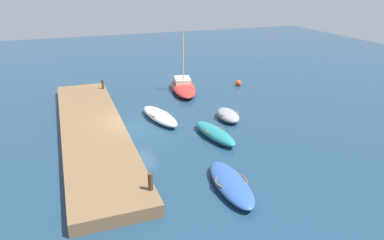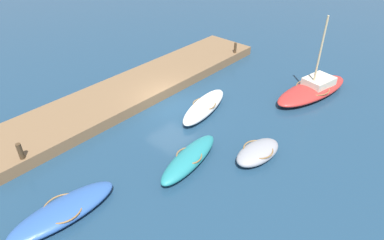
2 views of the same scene
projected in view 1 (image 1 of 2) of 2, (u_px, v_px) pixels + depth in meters
name	position (u px, v px, depth m)	size (l,w,h in m)	color
ground_plane	(135.00, 129.00, 24.34)	(84.00, 84.00, 0.00)	navy
dock_platform	(93.00, 130.00, 23.34)	(19.86, 3.94, 0.63)	brown
sailboat_red	(183.00, 86.00, 32.16)	(6.46, 3.17, 5.13)	#B72D28
rowboat_teal	(215.00, 133.00, 22.85)	(4.36, 1.83, 0.68)	teal
dinghy_grey	(228.00, 115.00, 25.78)	(2.85, 1.64, 0.68)	#939399
rowboat_white	(160.00, 116.00, 25.60)	(4.67, 2.23, 0.69)	white
rowboat_blue	(231.00, 183.00, 17.41)	(4.57, 1.83, 0.58)	#2D569E
mooring_post_west	(103.00, 84.00, 30.67)	(0.20, 0.20, 0.78)	#47331E
mooring_post_mid_west	(151.00, 182.00, 16.15)	(0.23, 0.23, 0.83)	#47331E
marker_buoy	(238.00, 83.00, 33.70)	(0.55, 0.55, 0.55)	#E54C19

